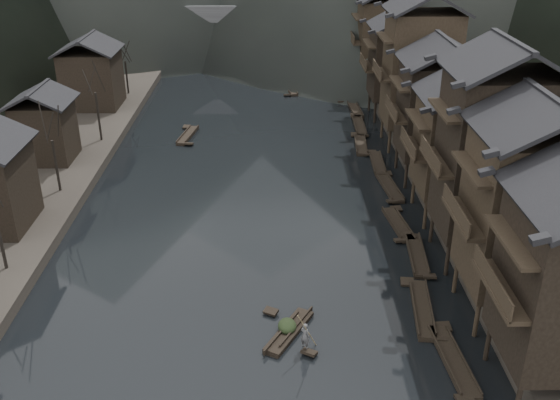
{
  "coord_description": "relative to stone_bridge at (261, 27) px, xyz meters",
  "views": [
    {
      "loc": [
        1.7,
        -34.35,
        24.4
      ],
      "look_at": [
        2.36,
        10.96,
        2.5
      ],
      "focal_mm": 40.0,
      "sensor_mm": 36.0,
      "label": 1
    }
  ],
  "objects": [
    {
      "name": "left_houses",
      "position": [
        -20.5,
        -51.88,
        0.55
      ],
      "size": [
        8.1,
        53.2,
        8.73
      ],
      "color": "black",
      "rests_on": "left_bank"
    },
    {
      "name": "water",
      "position": [
        0.0,
        -72.0,
        -5.11
      ],
      "size": [
        300.0,
        300.0,
        0.0
      ],
      "primitive_type": "plane",
      "color": "black",
      "rests_on": "ground"
    },
    {
      "name": "stilt_houses",
      "position": [
        17.28,
        -52.86,
        3.95
      ],
      "size": [
        9.0,
        67.6,
        16.64
      ],
      "color": "black",
      "rests_on": "ground"
    },
    {
      "name": "moored_sampans",
      "position": [
        12.01,
        -44.14,
        -4.91
      ],
      "size": [
        3.19,
        73.3,
        0.47
      ],
      "color": "black",
      "rests_on": "water"
    },
    {
      "name": "boatman",
      "position": [
        3.62,
        -76.66,
        -3.78
      ],
      "size": [
        0.77,
        0.75,
        1.78
      ],
      "primitive_type": "imported",
      "rotation": [
        0.0,
        0.0,
        2.41
      ],
      "color": "#555557",
      "rests_on": "hero_sampan"
    },
    {
      "name": "bare_trees",
      "position": [
        -17.0,
        -56.59,
        1.34
      ],
      "size": [
        3.76,
        59.87,
        7.51
      ],
      "color": "black",
      "rests_on": "left_bank"
    },
    {
      "name": "hero_sampan",
      "position": [
        2.72,
        -75.04,
        -4.91
      ],
      "size": [
        3.35,
        5.07,
        0.44
      ],
      "color": "black",
      "rests_on": "water"
    },
    {
      "name": "cargo_heap",
      "position": [
        2.6,
        -74.82,
        -4.32
      ],
      "size": [
        1.17,
        1.53,
        0.7
      ],
      "primitive_type": "ellipsoid",
      "color": "black",
      "rests_on": "hero_sampan"
    },
    {
      "name": "midriver_boats",
      "position": [
        -2.22,
        -30.67,
        -4.91
      ],
      "size": [
        14.25,
        24.4,
        0.45
      ],
      "color": "black",
      "rests_on": "water"
    },
    {
      "name": "bamboo_pole",
      "position": [
        3.82,
        -76.66,
        -1.1
      ],
      "size": [
        1.46,
        1.46,
        3.59
      ],
      "primitive_type": "cylinder",
      "rotation": [
        0.5,
        0.0,
        -0.78
      ],
      "color": "#8C7A51",
      "rests_on": "boatman"
    },
    {
      "name": "stone_bridge",
      "position": [
        0.0,
        0.0,
        0.0
      ],
      "size": [
        40.0,
        6.0,
        9.0
      ],
      "color": "#4C4C4F",
      "rests_on": "ground"
    },
    {
      "name": "right_bank",
      "position": [
        35.0,
        -32.0,
        -4.21
      ],
      "size": [
        40.0,
        200.0,
        1.8
      ],
      "primitive_type": "cube",
      "color": "#2D2823",
      "rests_on": "ground"
    }
  ]
}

